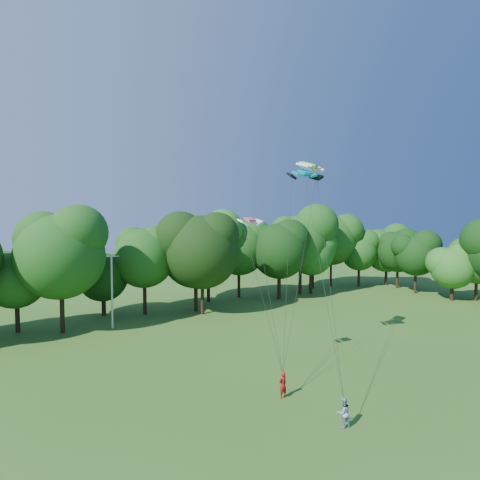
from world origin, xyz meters
TOP-DOWN VIEW (x-y plane):
  - utility_pole at (-3.31, 31.99)m, footprint 1.62×0.33m
  - kite_flyer_left at (2.37, 9.34)m, footprint 0.68×0.47m
  - kite_flyer_right at (3.07, 4.69)m, footprint 0.95×0.80m
  - kite_teal at (7.76, 13.43)m, footprint 3.05×1.89m
  - kite_green at (8.81, 13.87)m, footprint 3.10×2.16m
  - kite_pink at (2.10, 12.91)m, footprint 1.82×0.92m
  - tree_back_center at (7.89, 32.37)m, footprint 10.21×10.21m
  - tree_back_east at (28.71, 34.98)m, footprint 8.01×8.01m
  - tree_flank_east at (45.64, 17.91)m, footprint 7.26×7.26m

SIDE VIEW (x-z plane):
  - kite_flyer_right at x=3.07m, z-range 0.00..1.74m
  - kite_flyer_left at x=2.37m, z-range 0.00..1.76m
  - utility_pole at x=-3.31m, z-range 0.12..8.26m
  - tree_flank_east at x=45.64m, z-range 1.31..11.86m
  - tree_back_east at x=28.71m, z-range 1.45..13.09m
  - tree_back_center at x=7.89m, z-range 1.85..16.70m
  - kite_pink at x=2.10m, z-range 11.76..12.10m
  - kite_teal at x=7.76m, z-range 15.51..16.06m
  - kite_green at x=8.81m, z-range 16.28..16.87m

